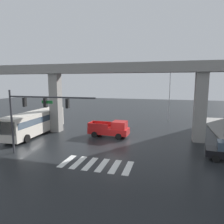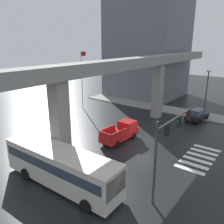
{
  "view_description": "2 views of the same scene",
  "coord_description": "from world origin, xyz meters",
  "px_view_note": "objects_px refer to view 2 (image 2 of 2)",
  "views": [
    {
      "loc": [
        5.58,
        -21.55,
        6.98
      ],
      "look_at": [
        -0.65,
        1.26,
        3.4
      ],
      "focal_mm": 32.34,
      "sensor_mm": 36.0,
      "label": 1
    },
    {
      "loc": [
        -21.52,
        -11.75,
        11.04
      ],
      "look_at": [
        -1.98,
        3.19,
        3.52
      ],
      "focal_mm": 36.8,
      "sensor_mm": 36.0,
      "label": 2
    }
  ],
  "objects_px": {
    "street_lamp_near_corner": "(207,89)",
    "flagpole": "(82,76)",
    "street_lamp_mid_block": "(153,83)",
    "traffic_signal_mast": "(173,133)",
    "city_bus": "(61,165)",
    "pickup_truck": "(121,132)",
    "sedan_black": "(197,115)",
    "fire_hydrant": "(186,114)"
  },
  "relations": [
    {
      "from": "street_lamp_mid_block",
      "to": "flagpole",
      "type": "height_order",
      "value": "flagpole"
    },
    {
      "from": "pickup_truck",
      "to": "street_lamp_near_corner",
      "type": "height_order",
      "value": "street_lamp_near_corner"
    },
    {
      "from": "traffic_signal_mast",
      "to": "flagpole",
      "type": "height_order",
      "value": "flagpole"
    },
    {
      "from": "traffic_signal_mast",
      "to": "fire_hydrant",
      "type": "relative_size",
      "value": 10.22
    },
    {
      "from": "pickup_truck",
      "to": "fire_hydrant",
      "type": "xyz_separation_m",
      "value": [
        13.47,
        -2.83,
        -0.56
      ]
    },
    {
      "from": "sedan_black",
      "to": "fire_hydrant",
      "type": "relative_size",
      "value": 5.3
    },
    {
      "from": "city_bus",
      "to": "street_lamp_mid_block",
      "type": "distance_m",
      "value": 24.54
    },
    {
      "from": "city_bus",
      "to": "street_lamp_near_corner",
      "type": "height_order",
      "value": "street_lamp_near_corner"
    },
    {
      "from": "street_lamp_near_corner",
      "to": "flagpole",
      "type": "distance_m",
      "value": 19.67
    },
    {
      "from": "pickup_truck",
      "to": "fire_hydrant",
      "type": "height_order",
      "value": "pickup_truck"
    },
    {
      "from": "pickup_truck",
      "to": "flagpole",
      "type": "distance_m",
      "value": 15.73
    },
    {
      "from": "sedan_black",
      "to": "flagpole",
      "type": "relative_size",
      "value": 0.47
    },
    {
      "from": "traffic_signal_mast",
      "to": "flagpole",
      "type": "distance_m",
      "value": 24.63
    },
    {
      "from": "pickup_truck",
      "to": "street_lamp_mid_block",
      "type": "distance_m",
      "value": 14.71
    },
    {
      "from": "street_lamp_near_corner",
      "to": "fire_hydrant",
      "type": "xyz_separation_m",
      "value": [
        -0.4,
        2.47,
        -4.13
      ]
    },
    {
      "from": "pickup_truck",
      "to": "street_lamp_mid_block",
      "type": "bearing_deg",
      "value": 13.63
    },
    {
      "from": "pickup_truck",
      "to": "street_lamp_near_corner",
      "type": "relative_size",
      "value": 0.72
    },
    {
      "from": "flagpole",
      "to": "traffic_signal_mast",
      "type": "bearing_deg",
      "value": -119.8
    },
    {
      "from": "city_bus",
      "to": "traffic_signal_mast",
      "type": "height_order",
      "value": "traffic_signal_mast"
    },
    {
      "from": "flagpole",
      "to": "city_bus",
      "type": "bearing_deg",
      "value": -140.2
    },
    {
      "from": "pickup_truck",
      "to": "city_bus",
      "type": "distance_m",
      "value": 10.17
    },
    {
      "from": "city_bus",
      "to": "street_lamp_near_corner",
      "type": "distance_m",
      "value": 24.45
    },
    {
      "from": "sedan_black",
      "to": "street_lamp_mid_block",
      "type": "height_order",
      "value": "street_lamp_mid_block"
    },
    {
      "from": "city_bus",
      "to": "fire_hydrant",
      "type": "bearing_deg",
      "value": -3.91
    },
    {
      "from": "fire_hydrant",
      "to": "flagpole",
      "type": "height_order",
      "value": "flagpole"
    },
    {
      "from": "street_lamp_mid_block",
      "to": "fire_hydrant",
      "type": "bearing_deg",
      "value": -93.69
    },
    {
      "from": "pickup_truck",
      "to": "sedan_black",
      "type": "bearing_deg",
      "value": -21.06
    },
    {
      "from": "traffic_signal_mast",
      "to": "street_lamp_mid_block",
      "type": "bearing_deg",
      "value": 31.42
    },
    {
      "from": "city_bus",
      "to": "traffic_signal_mast",
      "type": "xyz_separation_m",
      "value": [
        5.06,
        -6.95,
        2.84
      ]
    },
    {
      "from": "traffic_signal_mast",
      "to": "street_lamp_mid_block",
      "type": "xyz_separation_m",
      "value": [
        18.88,
        11.54,
        -0.01
      ]
    },
    {
      "from": "city_bus",
      "to": "traffic_signal_mast",
      "type": "relative_size",
      "value": 1.25
    },
    {
      "from": "sedan_black",
      "to": "street_lamp_mid_block",
      "type": "relative_size",
      "value": 0.62
    },
    {
      "from": "traffic_signal_mast",
      "to": "street_lamp_mid_block",
      "type": "height_order",
      "value": "street_lamp_mid_block"
    },
    {
      "from": "street_lamp_mid_block",
      "to": "flagpole",
      "type": "distance_m",
      "value": 11.91
    },
    {
      "from": "street_lamp_mid_block",
      "to": "city_bus",
      "type": "bearing_deg",
      "value": -169.16
    },
    {
      "from": "fire_hydrant",
      "to": "street_lamp_near_corner",
      "type": "bearing_deg",
      "value": -80.79
    },
    {
      "from": "sedan_black",
      "to": "fire_hydrant",
      "type": "height_order",
      "value": "sedan_black"
    },
    {
      "from": "street_lamp_mid_block",
      "to": "traffic_signal_mast",
      "type": "bearing_deg",
      "value": -148.58
    },
    {
      "from": "fire_hydrant",
      "to": "sedan_black",
      "type": "bearing_deg",
      "value": -118.08
    },
    {
      "from": "traffic_signal_mast",
      "to": "flagpole",
      "type": "bearing_deg",
      "value": 60.2
    },
    {
      "from": "pickup_truck",
      "to": "flagpole",
      "type": "xyz_separation_m",
      "value": [
        7.22,
        13.18,
        4.64
      ]
    },
    {
      "from": "city_bus",
      "to": "sedan_black",
      "type": "distance_m",
      "value": 22.79
    }
  ]
}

